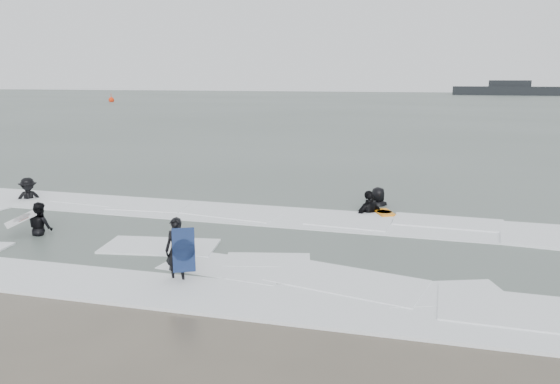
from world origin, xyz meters
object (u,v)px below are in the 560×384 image
(vessel_horizon, at_px, (509,90))
(buoy, at_px, (111,100))
(surfer_right_far, at_px, (378,207))
(surfer_wading, at_px, (42,236))
(surfer_breaker, at_px, (29,201))
(surfer_centre, at_px, (178,282))
(surfer_right_near, at_px, (369,214))

(vessel_horizon, bearing_deg, buoy, -141.18)
(buoy, bearing_deg, surfer_right_far, -51.65)
(surfer_wading, xyz_separation_m, vessel_horizon, (28.41, 136.29, 1.37))
(buoy, xyz_separation_m, vessel_horizon, (74.74, 60.14, 0.95))
(surfer_wading, height_order, surfer_breaker, surfer_breaker)
(buoy, bearing_deg, vessel_horizon, 38.82)
(surfer_centre, height_order, surfer_right_far, surfer_right_far)
(surfer_right_far, xyz_separation_m, buoy, (-55.32, 69.92, 0.42))
(surfer_wading, relative_size, surfer_breaker, 0.90)
(surfer_breaker, bearing_deg, vessel_horizon, 33.59)
(surfer_breaker, xyz_separation_m, surfer_right_near, (12.34, 1.41, 0.00))
(buoy, height_order, vessel_horizon, vessel_horizon)
(surfer_right_far, bearing_deg, buoy, -72.64)
(surfer_centre, relative_size, buoy, 0.91)
(surfer_right_far, distance_m, vessel_horizon, 131.52)
(buoy, bearing_deg, surfer_centre, -56.57)
(surfer_right_near, bearing_deg, surfer_wading, -13.83)
(surfer_right_near, bearing_deg, vessel_horizon, -142.34)
(vessel_horizon, bearing_deg, surfer_centre, -99.42)
(surfer_centre, bearing_deg, buoy, 124.28)
(surfer_right_far, bearing_deg, surfer_wading, 13.68)
(vessel_horizon, bearing_deg, surfer_right_far, -98.49)
(surfer_breaker, xyz_separation_m, vessel_horizon, (31.93, 132.60, 1.37))
(surfer_wading, distance_m, surfer_right_far, 10.93)
(surfer_wading, distance_m, surfer_breaker, 5.10)
(surfer_wading, xyz_separation_m, buoy, (-46.33, 76.14, 0.42))
(surfer_breaker, relative_size, vessel_horizon, 0.06)
(surfer_wading, relative_size, surfer_right_far, 0.83)
(surfer_breaker, xyz_separation_m, surfer_right_far, (12.51, 2.53, 0.00))
(surfer_breaker, distance_m, surfer_right_far, 12.77)
(surfer_right_far, distance_m, buoy, 89.16)
(vessel_horizon, bearing_deg, surfer_wading, -101.77)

